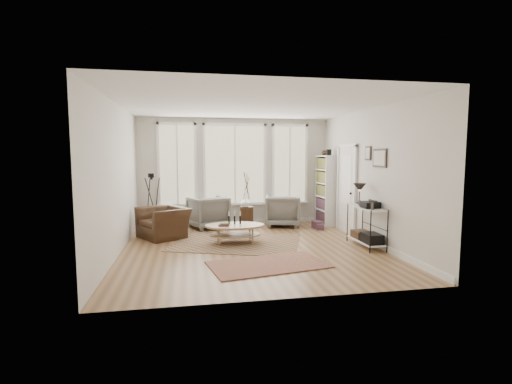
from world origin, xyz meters
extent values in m
plane|color=#9B744C|center=(0.00, 0.00, 0.00)|extent=(5.50, 5.50, 0.00)
plane|color=white|center=(0.00, 0.00, 2.90)|extent=(5.50, 5.50, 0.00)
cube|color=beige|center=(0.00, 2.75, 1.45)|extent=(5.20, 0.04, 2.90)
cube|color=beige|center=(0.00, -2.75, 1.45)|extent=(5.20, 0.04, 2.90)
cube|color=beige|center=(-2.60, 0.00, 1.45)|extent=(0.04, 5.50, 2.90)
cube|color=beige|center=(2.60, 0.00, 1.45)|extent=(0.04, 5.50, 2.90)
cube|color=white|center=(0.00, 2.74, 0.06)|extent=(5.10, 0.04, 0.12)
cube|color=white|center=(2.58, 0.00, 0.06)|extent=(0.03, 5.40, 0.12)
cube|color=tan|center=(0.00, 2.73, 1.65)|extent=(1.60, 0.03, 2.10)
cube|color=tan|center=(-1.55, 2.73, 1.65)|extent=(0.90, 0.03, 2.10)
cube|color=tan|center=(1.55, 2.73, 1.65)|extent=(0.90, 0.03, 2.10)
cube|color=white|center=(0.00, 2.71, 1.65)|extent=(1.74, 0.06, 2.24)
cube|color=white|center=(-1.55, 2.71, 1.65)|extent=(1.04, 0.06, 2.24)
cube|color=white|center=(1.55, 2.71, 1.65)|extent=(1.04, 0.06, 2.24)
cube|color=white|center=(0.00, 2.69, 0.57)|extent=(4.10, 0.12, 0.06)
cube|color=silver|center=(2.58, 1.15, 1.05)|extent=(0.04, 0.88, 2.10)
cube|color=white|center=(2.56, 1.15, 1.30)|extent=(0.01, 0.55, 1.20)
cube|color=white|center=(2.56, 0.66, 1.05)|extent=(0.06, 0.08, 2.18)
cube|color=white|center=(2.56, 1.64, 1.05)|extent=(0.06, 0.08, 2.18)
cube|color=white|center=(2.56, 1.15, 2.14)|extent=(0.06, 1.06, 0.08)
sphere|color=black|center=(2.53, 0.82, 1.00)|extent=(0.06, 0.06, 0.06)
cube|color=white|center=(2.43, 1.81, 0.95)|extent=(0.30, 0.03, 1.90)
cube|color=white|center=(2.43, 2.63, 0.95)|extent=(0.30, 0.03, 1.90)
cube|color=white|center=(2.58, 2.23, 0.95)|extent=(0.02, 0.85, 1.90)
cube|color=white|center=(2.43, 2.23, 0.95)|extent=(0.30, 0.81, 1.90)
cube|color=maroon|center=(2.43, 2.23, 0.95)|extent=(0.24, 0.75, 1.76)
cube|color=black|center=(2.43, 2.02, 1.98)|extent=(0.12, 0.10, 0.16)
sphere|color=#392314|center=(2.43, 2.38, 1.97)|extent=(0.14, 0.14, 0.14)
cube|color=white|center=(2.38, -0.30, 0.12)|extent=(0.37, 1.07, 0.03)
cube|color=white|center=(2.38, -0.30, 0.82)|extent=(0.37, 1.07, 0.02)
cylinder|color=black|center=(2.20, -0.83, 0.42)|extent=(0.02, 0.02, 0.85)
cylinder|color=black|center=(2.56, -0.83, 0.42)|extent=(0.02, 0.02, 0.85)
cylinder|color=black|center=(2.20, 0.23, 0.42)|extent=(0.02, 0.02, 0.85)
cylinder|color=black|center=(2.56, 0.23, 0.42)|extent=(0.02, 0.02, 0.85)
cylinder|color=black|center=(2.38, 0.05, 0.88)|extent=(0.14, 0.14, 0.02)
cylinder|color=black|center=(2.38, 0.05, 1.01)|extent=(0.02, 0.02, 0.30)
cone|color=black|center=(2.38, 0.05, 1.21)|extent=(0.28, 0.28, 0.18)
cube|color=black|center=(2.38, -0.45, 0.91)|extent=(0.32, 0.30, 0.13)
cube|color=black|center=(2.38, -0.55, 0.23)|extent=(0.32, 0.45, 0.20)
cube|color=#392314|center=(2.38, -0.08, 0.21)|extent=(0.32, 0.40, 0.16)
cube|color=black|center=(2.28, -0.72, 0.91)|extent=(0.02, 0.10, 0.14)
cube|color=black|center=(2.28, -0.18, 0.91)|extent=(0.02, 0.10, 0.12)
cube|color=black|center=(2.58, -0.40, 1.85)|extent=(0.03, 0.52, 0.38)
cube|color=white|center=(2.56, -0.40, 1.85)|extent=(0.01, 0.44, 0.30)
cube|color=black|center=(2.58, 0.10, 1.95)|extent=(0.03, 0.24, 0.30)
cube|color=white|center=(2.56, 0.10, 1.95)|extent=(0.01, 0.18, 0.24)
cube|color=brown|center=(-0.24, 0.52, 0.01)|extent=(3.17, 2.76, 0.01)
cube|color=maroon|center=(0.08, -1.22, 0.01)|extent=(2.18, 1.47, 0.01)
ellipsoid|color=tan|center=(-0.29, 0.49, 0.18)|extent=(1.12, 0.72, 0.03)
ellipsoid|color=tan|center=(-0.29, 0.49, 0.39)|extent=(1.30, 0.85, 0.04)
cylinder|color=tan|center=(-0.64, 0.28, 0.18)|extent=(0.04, 0.04, 0.37)
cylinder|color=tan|center=(0.07, 0.28, 0.18)|extent=(0.04, 0.04, 0.37)
cylinder|color=tan|center=(-0.64, 0.69, 0.18)|extent=(0.04, 0.04, 0.37)
cylinder|color=tan|center=(0.07, 0.69, 0.18)|extent=(0.04, 0.04, 0.37)
cylinder|color=black|center=(-0.41, 0.54, 0.50)|extent=(0.04, 0.04, 0.18)
cylinder|color=black|center=(-0.29, 0.54, 0.50)|extent=(0.04, 0.04, 0.18)
cylinder|color=black|center=(-0.16, 0.54, 0.50)|extent=(0.04, 0.04, 0.18)
cube|color=#2F4F29|center=(-0.53, 0.39, 0.44)|extent=(0.22, 0.16, 0.06)
imported|color=slate|center=(-0.78, 2.29, 0.42)|extent=(1.17, 1.19, 0.84)
imported|color=slate|center=(1.22, 2.20, 0.42)|extent=(1.10, 1.12, 0.84)
cylinder|color=#392314|center=(0.26, 2.33, 0.27)|extent=(0.36, 0.36, 0.54)
imported|color=silver|center=(0.21, 2.24, 0.66)|extent=(0.31, 0.31, 0.26)
imported|color=#392314|center=(-1.85, 1.35, 0.35)|extent=(1.41, 1.36, 0.70)
cylinder|color=black|center=(-2.16, 2.06, 1.34)|extent=(0.06, 0.06, 0.06)
cube|color=black|center=(-2.16, 2.06, 1.41)|extent=(0.15, 0.12, 0.10)
cylinder|color=black|center=(-2.16, 1.98, 1.41)|extent=(0.06, 0.08, 0.06)
cube|color=maroon|center=(2.05, 1.73, 0.09)|extent=(0.26, 0.31, 0.18)
cube|color=maroon|center=(2.05, 1.54, 0.07)|extent=(0.25, 0.28, 0.15)
camera|label=1|loc=(-1.26, -7.39, 1.93)|focal=26.00mm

